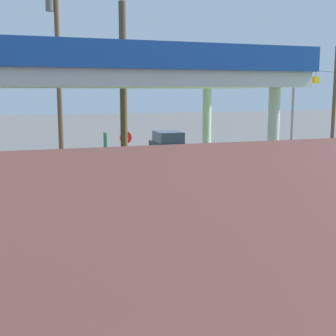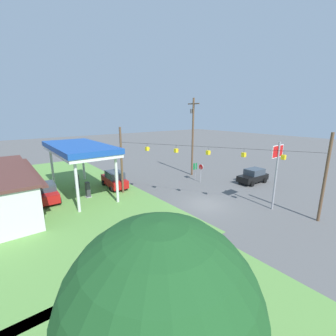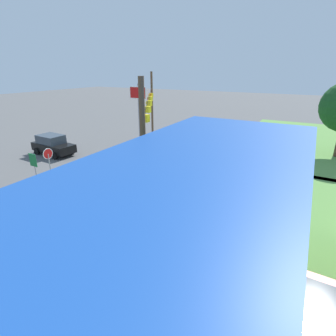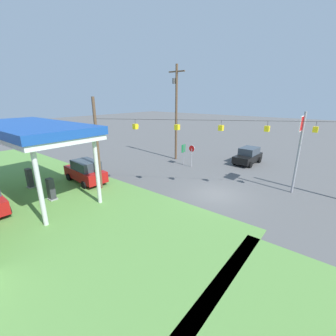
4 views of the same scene
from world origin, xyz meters
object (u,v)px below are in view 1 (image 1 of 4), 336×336
at_px(car_at_pumps_rear, 96,297).
at_px(route_sign, 106,145).
at_px(car_on_crossroad, 169,145).
at_px(stop_sign_roadside, 126,143).
at_px(fuel_pump_near, 122,237).
at_px(gas_station_canopy, 40,71).
at_px(car_at_pumps_front, 55,202).
at_px(stop_sign_overhead, 293,93).
at_px(utility_pole_main, 58,64).

relative_size(car_at_pumps_rear, route_sign, 1.81).
relative_size(car_on_crossroad, stop_sign_roadside, 1.80).
bearing_deg(fuel_pump_near, route_sign, -100.36).
xyz_separation_m(gas_station_canopy, car_at_pumps_front, (-0.60, -3.77, -4.08)).
xyz_separation_m(car_at_pumps_rear, route_sign, (-3.96, -17.64, 0.73)).
bearing_deg(gas_station_canopy, fuel_pump_near, -179.96).
xyz_separation_m(car_at_pumps_rear, car_on_crossroad, (-9.57, -22.84, -0.02)).
relative_size(fuel_pump_near, stop_sign_roadside, 0.69).
relative_size(gas_station_canopy, stop_sign_overhead, 1.83).
distance_m(fuel_pump_near, stop_sign_roadside, 14.30).
relative_size(car_at_pumps_front, car_at_pumps_rear, 1.11).
bearing_deg(stop_sign_roadside, utility_pole_main, 154.34).
relative_size(car_at_pumps_front, car_on_crossroad, 1.08).
relative_size(gas_station_canopy, stop_sign_roadside, 4.76).
distance_m(gas_station_canopy, car_on_crossroad, 21.97).
height_order(fuel_pump_near, car_at_pumps_rear, car_at_pumps_rear).
distance_m(gas_station_canopy, utility_pole_main, 15.62).
height_order(car_at_pumps_front, car_on_crossroad, car_at_pumps_front).
distance_m(fuel_pump_near, route_sign, 14.12).
height_order(car_at_pumps_rear, car_on_crossroad, car_at_pumps_rear).
distance_m(fuel_pump_near, car_at_pumps_front, 4.01).
bearing_deg(stop_sign_roadside, fuel_pump_near, -104.95).
bearing_deg(car_at_pumps_rear, route_sign, 79.93).
xyz_separation_m(gas_station_canopy, car_on_crossroad, (-10.08, -19.07, -4.16)).
relative_size(gas_station_canopy, car_at_pumps_rear, 2.73).
bearing_deg(gas_station_canopy, car_at_pumps_front, -98.99).
bearing_deg(car_at_pumps_front, route_sign, -106.74).
distance_m(gas_station_canopy, car_at_pumps_rear, 5.63).
bearing_deg(route_sign, fuel_pump_near, 79.64).
bearing_deg(car_at_pumps_front, fuel_pump_near, 113.89).
distance_m(car_on_crossroad, route_sign, 7.69).
relative_size(fuel_pump_near, route_sign, 0.72).
bearing_deg(fuel_pump_near, utility_pole_main, -90.95).
distance_m(gas_station_canopy, route_sign, 14.97).
distance_m(car_at_pumps_front, utility_pole_main, 12.83).
height_order(car_on_crossroad, stop_sign_overhead, stop_sign_overhead).
bearing_deg(stop_sign_overhead, utility_pole_main, -10.31).
bearing_deg(stop_sign_overhead, car_at_pumps_front, 30.87).
bearing_deg(gas_station_canopy, route_sign, -107.88).
xyz_separation_m(stop_sign_roadside, stop_sign_overhead, (-10.30, 0.85, 2.74)).
bearing_deg(car_on_crossroad, gas_station_canopy, -24.77).
xyz_separation_m(gas_station_canopy, stop_sign_overhead, (-15.92, -12.93, -0.57)).
bearing_deg(route_sign, car_at_pumps_front, 69.00).
height_order(car_at_pumps_front, stop_sign_overhead, stop_sign_overhead).
bearing_deg(utility_pole_main, car_on_crossroad, -155.21).
distance_m(car_on_crossroad, stop_sign_overhead, 9.21).
distance_m(car_at_pumps_front, route_sign, 10.84).
relative_size(fuel_pump_near, utility_pole_main, 0.15).
bearing_deg(stop_sign_overhead, fuel_pump_near, 42.75).
relative_size(fuel_pump_near, car_on_crossroad, 0.38).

